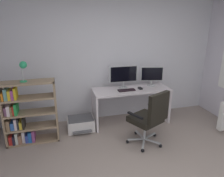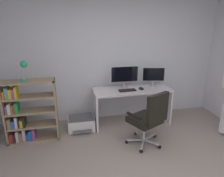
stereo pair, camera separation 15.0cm
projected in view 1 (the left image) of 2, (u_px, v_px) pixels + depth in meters
wall_back at (110, 61)px, 4.44m from camera, size 4.65×0.10×2.51m
desk at (131, 98)px, 4.33m from camera, size 1.56×0.57×0.75m
monitor_main at (123, 75)px, 4.25m from camera, size 0.58×0.18×0.46m
monitor_secondary at (152, 75)px, 4.41m from camera, size 0.47×0.18×0.40m
keyboard at (127, 90)px, 4.16m from camera, size 0.34×0.14×0.02m
computer_mouse at (140, 88)px, 4.25m from camera, size 0.07×0.11×0.03m
office_chair at (150, 116)px, 3.52m from camera, size 0.65×0.69×1.00m
bookshelf at (25, 116)px, 3.63m from camera, size 0.88×0.29×1.12m
desk_lamp at (23, 67)px, 3.37m from camera, size 0.14×0.12×0.34m
printer at (81, 124)px, 4.16m from camera, size 0.52×0.46×0.26m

